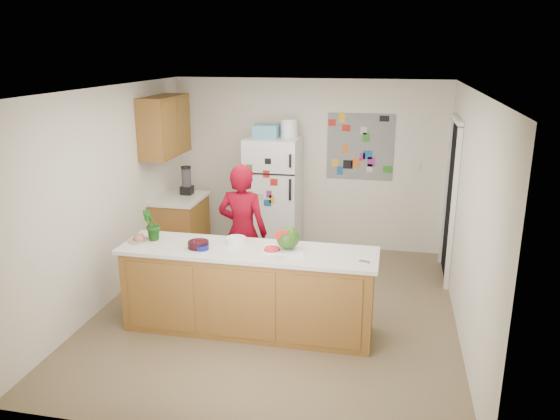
% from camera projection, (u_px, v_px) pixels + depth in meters
% --- Properties ---
extents(floor, '(4.00, 4.50, 0.02)m').
position_uv_depth(floor, '(277.00, 311.00, 6.31)').
color(floor, brown).
rests_on(floor, ground).
extents(wall_back, '(4.00, 0.02, 2.50)m').
position_uv_depth(wall_back, '(308.00, 165.00, 8.08)').
color(wall_back, beige).
rests_on(wall_back, ground).
extents(wall_left, '(0.02, 4.50, 2.50)m').
position_uv_depth(wall_left, '(108.00, 196.00, 6.35)').
color(wall_left, beige).
rests_on(wall_left, ground).
extents(wall_right, '(0.02, 4.50, 2.50)m').
position_uv_depth(wall_right, '(469.00, 217.00, 5.56)').
color(wall_right, beige).
rests_on(wall_right, ground).
extents(ceiling, '(4.00, 4.50, 0.02)m').
position_uv_depth(ceiling, '(276.00, 88.00, 5.60)').
color(ceiling, white).
rests_on(ceiling, wall_back).
extents(doorway, '(0.03, 0.85, 2.04)m').
position_uv_depth(doorway, '(451.00, 201.00, 7.00)').
color(doorway, black).
rests_on(doorway, ground).
extents(peninsula_base, '(2.60, 0.62, 0.88)m').
position_uv_depth(peninsula_base, '(248.00, 292.00, 5.76)').
color(peninsula_base, brown).
rests_on(peninsula_base, floor).
extents(peninsula_top, '(2.68, 0.70, 0.04)m').
position_uv_depth(peninsula_top, '(248.00, 251.00, 5.63)').
color(peninsula_top, silver).
rests_on(peninsula_top, peninsula_base).
extents(side_counter_base, '(0.60, 0.80, 0.86)m').
position_uv_depth(side_counter_base, '(181.00, 229.00, 7.79)').
color(side_counter_base, brown).
rests_on(side_counter_base, floor).
extents(side_counter_top, '(0.64, 0.84, 0.04)m').
position_uv_depth(side_counter_top, '(179.00, 199.00, 7.66)').
color(side_counter_top, silver).
rests_on(side_counter_top, side_counter_base).
extents(upper_cabinets, '(0.35, 1.00, 0.80)m').
position_uv_depth(upper_cabinets, '(165.00, 126.00, 7.35)').
color(upper_cabinets, brown).
rests_on(upper_cabinets, wall_left).
extents(refrigerator, '(0.75, 0.70, 1.70)m').
position_uv_depth(refrigerator, '(273.00, 196.00, 7.92)').
color(refrigerator, silver).
rests_on(refrigerator, floor).
extents(fridge_top_bin, '(0.35, 0.28, 0.18)m').
position_uv_depth(fridge_top_bin, '(266.00, 131.00, 7.67)').
color(fridge_top_bin, '#5999B2').
rests_on(fridge_top_bin, refrigerator).
extents(photo_collage, '(0.95, 0.01, 0.95)m').
position_uv_depth(photo_collage, '(360.00, 147.00, 7.83)').
color(photo_collage, slate).
rests_on(photo_collage, wall_back).
extents(person, '(0.63, 0.44, 1.64)m').
position_uv_depth(person, '(243.00, 232.00, 6.43)').
color(person, '#6A0311').
rests_on(person, floor).
extents(blender_appliance, '(0.13, 0.13, 0.38)m').
position_uv_depth(blender_appliance, '(187.00, 181.00, 7.76)').
color(blender_appliance, black).
rests_on(blender_appliance, side_counter_top).
extents(cutting_board, '(0.40, 0.32, 0.01)m').
position_uv_depth(cutting_board, '(282.00, 249.00, 5.59)').
color(cutting_board, silver).
rests_on(cutting_board, peninsula_top).
extents(watermelon, '(0.24, 0.24, 0.24)m').
position_uv_depth(watermelon, '(288.00, 238.00, 5.56)').
color(watermelon, '#2E6014').
rests_on(watermelon, cutting_board).
extents(watermelon_slice, '(0.16, 0.16, 0.02)m').
position_uv_depth(watermelon_slice, '(272.00, 249.00, 5.56)').
color(watermelon_slice, red).
rests_on(watermelon_slice, cutting_board).
extents(cherry_bowl, '(0.28, 0.28, 0.07)m').
position_uv_depth(cherry_bowl, '(198.00, 244.00, 5.65)').
color(cherry_bowl, black).
rests_on(cherry_bowl, peninsula_top).
extents(white_bowl, '(0.28, 0.28, 0.06)m').
position_uv_depth(white_bowl, '(236.00, 240.00, 5.79)').
color(white_bowl, white).
rests_on(white_bowl, peninsula_top).
extents(cobalt_bowl, '(0.19, 0.19, 0.05)m').
position_uv_depth(cobalt_bowl, '(202.00, 247.00, 5.60)').
color(cobalt_bowl, '#0C1259').
rests_on(cobalt_bowl, peninsula_top).
extents(plate, '(0.25, 0.25, 0.02)m').
position_uv_depth(plate, '(139.00, 240.00, 5.84)').
color(plate, '#C0AD94').
rests_on(plate, peninsula_top).
extents(paper_towel, '(0.21, 0.20, 0.02)m').
position_uv_depth(paper_towel, '(295.00, 255.00, 5.43)').
color(paper_towel, silver).
rests_on(paper_towel, peninsula_top).
extents(keys, '(0.10, 0.07, 0.01)m').
position_uv_depth(keys, '(364.00, 262.00, 5.27)').
color(keys, gray).
rests_on(keys, peninsula_top).
extents(potted_plant, '(0.24, 0.24, 0.35)m').
position_uv_depth(potted_plant, '(151.00, 225.00, 5.83)').
color(potted_plant, '#163D0E').
rests_on(potted_plant, peninsula_top).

